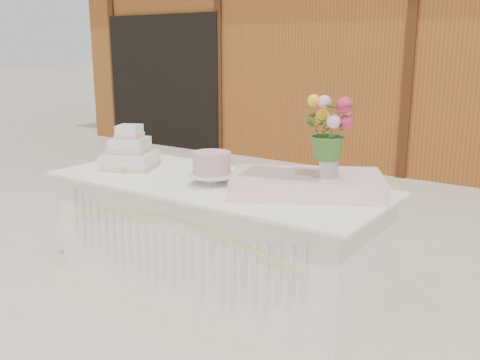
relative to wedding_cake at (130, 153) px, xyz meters
name	(u,v)px	position (x,y,z in m)	size (l,w,h in m)	color
ground	(216,284)	(0.79, 0.03, -0.88)	(80.00, 80.00, 0.00)	beige
barn	(452,47)	(0.78, 6.02, 0.79)	(12.60, 4.60, 3.30)	brown
cake_table	(215,234)	(0.79, 0.02, -0.50)	(2.40, 1.00, 0.77)	white
wedding_cake	(130,153)	(0.00, 0.00, 0.00)	(0.48, 0.48, 0.33)	white
pink_cake_stand	(212,167)	(0.84, -0.07, 0.02)	(0.32, 0.32, 0.23)	white
satin_runner	(307,184)	(1.45, 0.13, -0.05)	(0.95, 0.55, 0.12)	#FFCDCD
flower_vase	(329,165)	(1.59, 0.14, 0.09)	(0.12, 0.12, 0.16)	#A9A9AE
bouquet	(330,123)	(1.59, 0.14, 0.34)	(0.32, 0.27, 0.35)	#3B6A2A
loose_flowers	(124,160)	(-0.23, 0.14, -0.10)	(0.15, 0.38, 0.02)	pink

